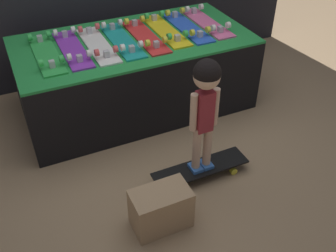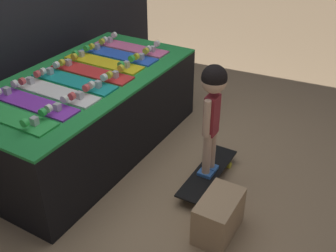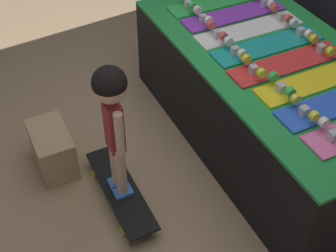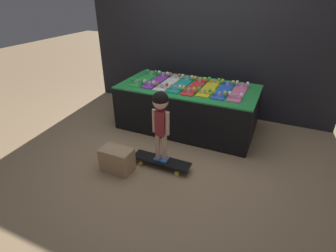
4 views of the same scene
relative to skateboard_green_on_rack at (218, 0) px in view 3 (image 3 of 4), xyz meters
name	(u,v)px [view 3 (image 3 of 4)]	position (x,y,z in m)	size (l,w,h in m)	color
ground_plane	(181,165)	(0.71, -0.64, -0.67)	(16.00, 16.00, 0.00)	#9E7F5B
display_rack	(270,98)	(0.71, -0.01, -0.35)	(1.95, 0.99, 0.66)	black
skateboard_green_on_rack	(218,0)	(0.00, 0.00, 0.00)	(0.18, 0.72, 0.09)	green
skateboard_purple_on_rack	(234,14)	(0.20, 0.00, 0.00)	(0.18, 0.72, 0.09)	purple
skateboard_white_on_rack	(249,28)	(0.41, -0.01, 0.00)	(0.18, 0.72, 0.09)	white
skateboard_teal_on_rack	(268,44)	(0.61, -0.01, 0.00)	(0.18, 0.72, 0.09)	teal
skateboard_red_on_rack	(288,62)	(0.81, -0.02, 0.00)	(0.18, 0.72, 0.09)	red
skateboard_yellow_on_rack	(316,79)	(1.01, 0.02, 0.00)	(0.18, 0.72, 0.09)	yellow
skateboard_on_floor	(121,190)	(0.79, -1.08, -0.60)	(0.72, 0.19, 0.09)	black
child	(112,110)	(0.79, -1.08, 0.02)	(0.21, 0.17, 0.86)	#3870C6
storage_box	(53,149)	(0.35, -1.36, -0.53)	(0.37, 0.22, 0.28)	tan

